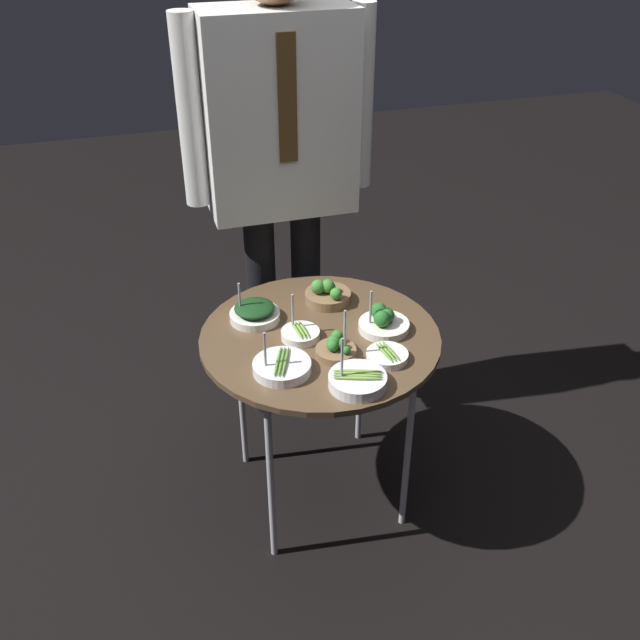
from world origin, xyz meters
TOP-DOWN VIEW (x-y plane):
  - ground_plane at (0.00, 0.00)m, footprint 8.00×8.00m
  - serving_cart at (0.00, 0.00)m, footprint 0.69×0.69m
  - bowl_asparagus_back_left at (-0.06, 0.00)m, footprint 0.11×0.11m
  - bowl_broccoli_mid_right at (0.01, -0.11)m, footprint 0.11×0.11m
  - bowl_broccoli_front_center at (0.18, -0.03)m, footprint 0.15×0.15m
  - bowl_asparagus_far_rim at (-0.15, -0.14)m, footprint 0.16×0.16m
  - bowl_broccoli_center at (0.08, 0.17)m, footprint 0.14×0.14m
  - bowl_spinach_mid_left at (-0.16, 0.13)m, footprint 0.15×0.15m
  - bowl_asparagus_front_right at (0.02, -0.26)m, footprint 0.15×0.15m
  - bowl_asparagus_front_left at (0.14, -0.17)m, footprint 0.12×0.12m
  - waiter_figure at (0.01, 0.48)m, footprint 0.61×0.23m

SIDE VIEW (x-z plane):
  - ground_plane at x=0.00m, z-range 0.00..0.00m
  - serving_cart at x=0.00m, z-range 0.27..0.90m
  - bowl_asparagus_front_left at x=0.14m, z-range 0.62..0.65m
  - bowl_asparagus_back_left at x=-0.06m, z-range 0.57..0.70m
  - bowl_asparagus_far_rim at x=-0.15m, z-range 0.58..0.71m
  - bowl_asparagus_front_right at x=0.02m, z-range 0.57..0.72m
  - bowl_broccoli_mid_right at x=0.01m, z-range 0.57..0.73m
  - bowl_spinach_mid_left at x=-0.16m, z-range 0.59..0.71m
  - bowl_broccoli_front_center at x=0.18m, z-range 0.59..0.72m
  - bowl_broccoli_center at x=0.08m, z-range 0.61..0.69m
  - waiter_figure at x=0.01m, z-range 0.22..1.87m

